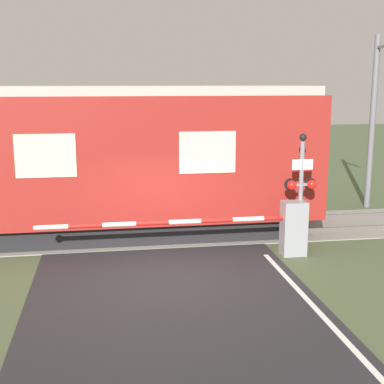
# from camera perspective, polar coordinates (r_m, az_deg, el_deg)

# --- Properties ---
(ground_plane) EXTENTS (80.00, 80.00, 0.00)m
(ground_plane) POSITION_cam_1_polar(r_m,az_deg,el_deg) (12.22, -2.90, -8.89)
(ground_plane) COLOR #475638
(track_bed) EXTENTS (36.00, 3.20, 0.13)m
(track_bed) POSITION_cam_1_polar(r_m,az_deg,el_deg) (15.54, -4.34, -4.27)
(track_bed) COLOR gray
(track_bed) RESTS_ON ground_plane
(train) EXTENTS (14.62, 3.17, 4.18)m
(train) POSITION_cam_1_polar(r_m,az_deg,el_deg) (15.12, -14.67, 3.12)
(train) COLOR black
(train) RESTS_ON ground_plane
(crossing_barrier) EXTENTS (6.70, 0.44, 1.38)m
(crossing_barrier) POSITION_cam_1_polar(r_m,az_deg,el_deg) (13.46, 8.58, -3.73)
(crossing_barrier) COLOR gray
(crossing_barrier) RESTS_ON ground_plane
(signal_post) EXTENTS (0.82, 0.26, 3.04)m
(signal_post) POSITION_cam_1_polar(r_m,az_deg,el_deg) (13.63, 11.56, 0.62)
(signal_post) COLOR gray
(signal_post) RESTS_ON ground_plane
(catenary_pole) EXTENTS (0.20, 1.90, 5.80)m
(catenary_pole) POSITION_cam_1_polar(r_m,az_deg,el_deg) (19.14, 18.77, 7.35)
(catenary_pole) COLOR slate
(catenary_pole) RESTS_ON ground_plane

